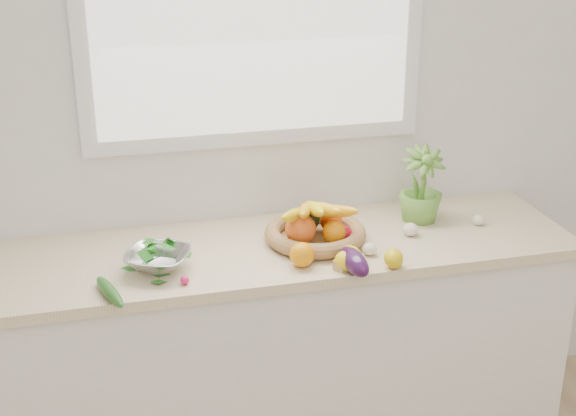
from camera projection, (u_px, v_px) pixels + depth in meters
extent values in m
cube|color=white|center=(254.00, 105.00, 3.04)|extent=(4.50, 0.02, 2.70)
cube|color=silver|center=(274.00, 355.00, 3.12)|extent=(2.20, 0.58, 0.86)
cube|color=beige|center=(274.00, 250.00, 2.95)|extent=(2.24, 0.62, 0.04)
sphere|color=orange|center=(302.00, 255.00, 2.76)|extent=(0.10, 0.10, 0.09)
ellipsoid|color=yellow|center=(351.00, 255.00, 2.79)|extent=(0.10, 0.10, 0.06)
ellipsoid|color=#E2B90C|center=(394.00, 258.00, 2.76)|extent=(0.09, 0.10, 0.07)
ellipsoid|color=yellow|center=(346.00, 261.00, 2.74)|extent=(0.10, 0.11, 0.07)
sphere|color=#AA0D24|center=(343.00, 234.00, 2.94)|extent=(0.09, 0.09, 0.07)
cube|color=tan|center=(349.00, 262.00, 2.77)|extent=(0.12, 0.10, 0.04)
ellipsoid|color=silver|center=(410.00, 229.00, 3.01)|extent=(0.07, 0.07, 0.05)
ellipsoid|color=white|center=(478.00, 220.00, 3.11)|extent=(0.06, 0.06, 0.04)
ellipsoid|color=silver|center=(370.00, 249.00, 2.86)|extent=(0.07, 0.07, 0.05)
ellipsoid|color=#2F0F38|center=(354.00, 262.00, 2.72)|extent=(0.09, 0.20, 0.08)
ellipsoid|color=#1D5418|center=(110.00, 292.00, 2.56)|extent=(0.10, 0.23, 0.04)
sphere|color=#E31C5B|center=(185.00, 280.00, 2.65)|extent=(0.04, 0.04, 0.03)
imported|color=#639937|center=(421.00, 187.00, 3.11)|extent=(0.18, 0.18, 0.31)
cylinder|color=tan|center=(315.00, 240.00, 2.97)|extent=(0.33, 0.33, 0.01)
torus|color=#AE804D|center=(315.00, 233.00, 2.96)|extent=(0.39, 0.39, 0.06)
sphere|color=#D85A1B|center=(301.00, 229.00, 2.90)|extent=(0.12, 0.12, 0.11)
sphere|color=orange|center=(334.00, 232.00, 2.91)|extent=(0.09, 0.09, 0.09)
sphere|color=#E44307|center=(331.00, 222.00, 3.01)|extent=(0.08, 0.08, 0.08)
ellipsoid|color=#1D3015|center=(308.00, 217.00, 3.01)|extent=(0.10, 0.10, 0.12)
ellipsoid|color=yellow|center=(297.00, 215.00, 2.90)|extent=(0.19, 0.22, 0.11)
ellipsoid|color=#E7A413|center=(305.00, 210.00, 2.91)|extent=(0.13, 0.25, 0.11)
ellipsoid|color=yellow|center=(314.00, 209.00, 2.91)|extent=(0.05, 0.25, 0.11)
ellipsoid|color=yellow|center=(322.00, 209.00, 2.92)|extent=(0.11, 0.25, 0.11)
ellipsoid|color=#FFAD15|center=(331.00, 211.00, 2.93)|extent=(0.18, 0.23, 0.11)
cylinder|color=silver|center=(158.00, 268.00, 2.75)|extent=(0.11, 0.11, 0.02)
imported|color=silver|center=(158.00, 259.00, 2.73)|extent=(0.29, 0.29, 0.05)
ellipsoid|color=#18601E|center=(157.00, 248.00, 2.72)|extent=(0.22, 0.22, 0.07)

